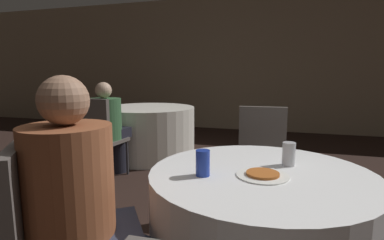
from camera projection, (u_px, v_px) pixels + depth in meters
The scene contains 12 objects.
wall_back at pixel (280, 64), 6.11m from camera, with size 16.00×0.06×2.80m.
table_far at pixel (149, 132), 4.35m from camera, with size 1.32×1.32×0.72m.
chair_near_southwest at pixel (46, 239), 1.17m from camera, with size 0.56×0.56×0.93m.
chair_near_north at pixel (262, 155), 2.40m from camera, with size 0.42×0.43×0.93m.
chair_far_west at pixel (82, 116), 4.56m from camera, with size 0.43×0.42×0.93m.
chair_far_south at pixel (100, 132), 3.33m from camera, with size 0.44×0.44×0.93m.
chair_far_southwest at pixel (72, 127), 3.65m from camera, with size 0.56×0.56×0.93m.
person_green_jacket at pixel (109, 128), 3.48m from camera, with size 0.39×0.53×1.10m.
person_floral_shirt at pixel (89, 220), 1.21m from camera, with size 0.49×0.46×1.19m.
pizza_plate_near at pixel (263, 175), 1.39m from camera, with size 0.24×0.24×0.02m.
soda_can_blue at pixel (203, 163), 1.39m from camera, with size 0.07×0.07×0.12m.
soda_can_silver at pixel (289, 154), 1.55m from camera, with size 0.07×0.07×0.12m.
Camera 1 is at (0.06, -1.29, 1.19)m, focal length 28.00 mm.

